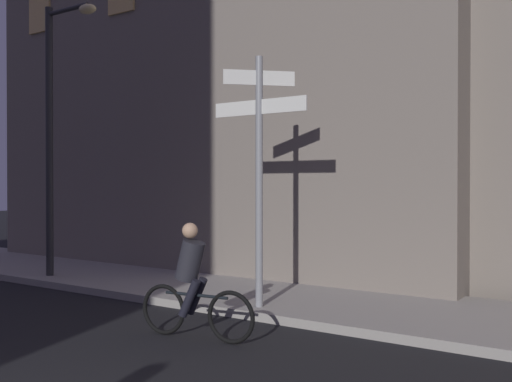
{
  "coord_description": "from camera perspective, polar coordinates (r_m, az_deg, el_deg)",
  "views": [
    {
      "loc": [
        4.27,
        -2.14,
        2.14
      ],
      "look_at": [
        -1.36,
        6.1,
        2.03
      ],
      "focal_mm": 41.06,
      "sensor_mm": 36.0,
      "label": 1
    }
  ],
  "objects": [
    {
      "name": "street_lamp",
      "position": [
        13.55,
        -18.96,
        6.89
      ],
      "size": [
        1.58,
        0.28,
        5.89
      ],
      "color": "#2D2D30",
      "rests_on": "sidewalk_kerb"
    },
    {
      "name": "cyclist",
      "position": [
        8.25,
        -6.16,
        -9.09
      ],
      "size": [
        1.81,
        0.38,
        1.61
      ],
      "color": "black",
      "rests_on": "ground_plane"
    },
    {
      "name": "sidewalk_kerb",
      "position": [
        10.3,
        9.28,
        -10.98
      ],
      "size": [
        40.0,
        3.24,
        0.14
      ],
      "primitive_type": "cube",
      "color": "#9E9991",
      "rests_on": "ground_plane"
    },
    {
      "name": "signpost",
      "position": [
        9.56,
        0.31,
        3.15
      ],
      "size": [
        1.78,
        0.86,
        4.09
      ],
      "color": "gray",
      "rests_on": "sidewalk_kerb"
    }
  ]
}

